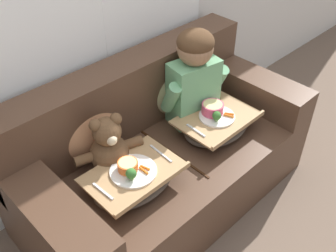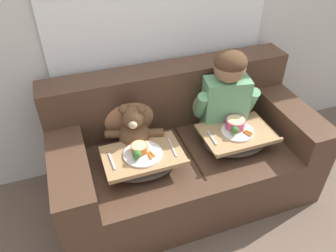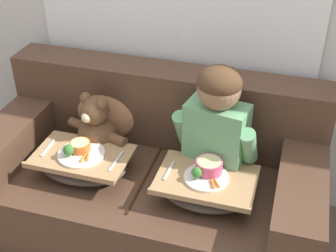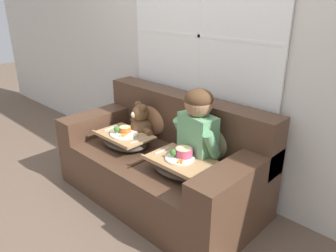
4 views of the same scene
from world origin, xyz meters
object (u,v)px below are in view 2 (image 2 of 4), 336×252
object	(u,v)px
throw_pillow_behind_teddy	(128,112)
teddy_bear	(134,131)
child_figure	(227,89)
lap_tray_teddy	(143,160)
lap_tray_child	(236,137)
couch	(182,152)
throw_pillow_behind_child	(215,95)

from	to	relation	value
throw_pillow_behind_teddy	teddy_bear	distance (m)	0.16
child_figure	teddy_bear	size ratio (longest dim) A/B	1.60
teddy_bear	lap_tray_teddy	xyz separation A→B (m)	(0.00, -0.19, -0.09)
lap_tray_child	lap_tray_teddy	bearing A→B (deg)	-179.84
throw_pillow_behind_teddy	teddy_bear	size ratio (longest dim) A/B	1.03
couch	throw_pillow_behind_child	world-z (taller)	couch
throw_pillow_behind_teddy	lap_tray_teddy	size ratio (longest dim) A/B	0.80
couch	teddy_bear	bearing A→B (deg)	174.42
teddy_bear	lap_tray_child	xyz separation A→B (m)	(0.64, -0.19, -0.08)
child_figure	lap_tray_teddy	distance (m)	0.72
throw_pillow_behind_teddy	lap_tray_teddy	bearing A→B (deg)	-90.15
lap_tray_child	lap_tray_teddy	xyz separation A→B (m)	(-0.64, -0.00, -0.00)
couch	lap_tray_child	xyz separation A→B (m)	(0.32, -0.16, 0.17)
teddy_bear	lap_tray_child	world-z (taller)	teddy_bear
throw_pillow_behind_child	lap_tray_child	distance (m)	0.36
lap_tray_teddy	lap_tray_child	bearing A→B (deg)	0.16
lap_tray_teddy	child_figure	bearing A→B (deg)	16.80
throw_pillow_behind_teddy	child_figure	xyz separation A→B (m)	(0.64, -0.15, 0.13)
throw_pillow_behind_child	child_figure	xyz separation A→B (m)	(-0.00, -0.15, 0.13)
throw_pillow_behind_child	throw_pillow_behind_teddy	world-z (taller)	throw_pillow_behind_child
throw_pillow_behind_child	lap_tray_child	world-z (taller)	throw_pillow_behind_child
couch	throw_pillow_behind_teddy	distance (m)	0.47
throw_pillow_behind_teddy	throw_pillow_behind_child	bearing A→B (deg)	0.00
child_figure	teddy_bear	distance (m)	0.67
couch	teddy_bear	size ratio (longest dim) A/B	4.62
couch	lap_tray_child	size ratio (longest dim) A/B	3.68
couch	throw_pillow_behind_teddy	world-z (taller)	couch
child_figure	teddy_bear	world-z (taller)	child_figure
teddy_bear	couch	bearing A→B (deg)	-5.58
throw_pillow_behind_teddy	child_figure	distance (m)	0.67
child_figure	teddy_bear	xyz separation A→B (m)	(-0.64, -0.00, -0.18)
child_figure	lap_tray_teddy	world-z (taller)	child_figure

